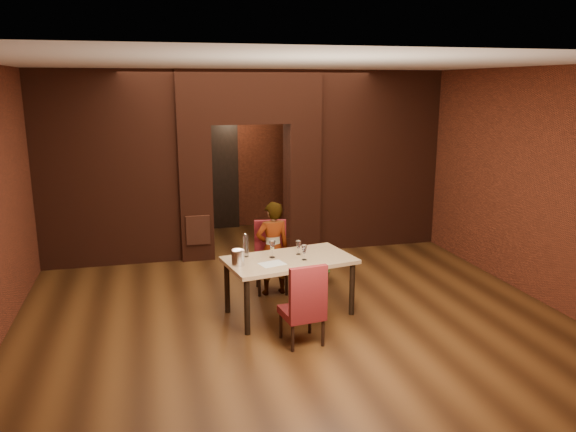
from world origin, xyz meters
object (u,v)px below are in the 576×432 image
object	(u,v)px
person_seated	(273,248)
chair_near	(302,303)
wine_glass_c	(304,253)
water_bottle	(246,245)
dining_table	(289,286)
wine_glass_a	(272,249)
wine_glass_b	(298,248)
potted_plant	(323,268)
wine_bucket	(238,258)
chair_far	(272,258)

from	to	relation	value
person_seated	chair_near	bearing A→B (deg)	82.19
wine_glass_c	water_bottle	distance (m)	0.78
dining_table	water_bottle	distance (m)	0.78
dining_table	wine_glass_a	xyz separation A→B (m)	(-0.21, 0.09, 0.49)
dining_table	wine_glass_c	size ratio (longest dim) A/B	8.32
wine_glass_b	wine_glass_c	world-z (taller)	wine_glass_c
person_seated	potted_plant	world-z (taller)	person_seated
person_seated	wine_bucket	bearing A→B (deg)	47.02
chair_near	wine_glass_b	xyz separation A→B (m)	(0.23, 1.00, 0.36)
chair_near	wine_glass_a	size ratio (longest dim) A/B	4.37
water_bottle	chair_near	bearing A→B (deg)	-67.00
dining_table	chair_far	size ratio (longest dim) A/B	1.59
chair_far	potted_plant	size ratio (longest dim) A/B	2.50
dining_table	wine_bucket	xyz separation A→B (m)	(-0.69, -0.12, 0.48)
person_seated	wine_glass_c	world-z (taller)	person_seated
dining_table	potted_plant	size ratio (longest dim) A/B	3.97
wine_glass_a	wine_glass_c	xyz separation A→B (m)	(0.38, -0.20, -0.02)
dining_table	potted_plant	xyz separation A→B (m)	(0.81, 1.09, -0.18)
wine_bucket	chair_far	bearing A→B (deg)	56.71
dining_table	wine_bucket	bearing A→B (deg)	179.41
chair_far	wine_glass_a	bearing A→B (deg)	-94.64
chair_far	chair_near	xyz separation A→B (m)	(-0.03, -1.72, -0.02)
chair_far	wine_bucket	bearing A→B (deg)	-116.06
chair_near	wine_glass_a	bearing A→B (deg)	-89.20
wine_glass_b	wine_glass_a	bearing A→B (deg)	-172.22
potted_plant	dining_table	bearing A→B (deg)	-126.76
wine_bucket	chair_near	bearing A→B (deg)	-50.29
chair_far	person_seated	bearing A→B (deg)	-85.34
wine_glass_b	wine_glass_c	size ratio (longest dim) A/B	0.97
chair_far	chair_near	distance (m)	1.72
person_seated	wine_glass_c	xyz separation A→B (m)	(0.22, -0.87, 0.18)
wine_glass_a	potted_plant	distance (m)	1.57
person_seated	water_bottle	size ratio (longest dim) A/B	4.46
chair_far	wine_glass_c	distance (m)	1.05
chair_far	wine_glass_c	world-z (taller)	chair_far
chair_far	wine_bucket	size ratio (longest dim) A/B	5.14
wine_glass_b	wine_bucket	distance (m)	0.89
chair_far	dining_table	bearing A→B (deg)	-79.90
wine_glass_b	potted_plant	world-z (taller)	wine_glass_b
wine_glass_b	dining_table	bearing A→B (deg)	-139.26
dining_table	person_seated	bearing A→B (deg)	83.28
chair_far	potted_plant	world-z (taller)	chair_far
chair_near	person_seated	distance (m)	1.63
wine_glass_a	water_bottle	bearing A→B (deg)	157.78
wine_glass_b	wine_glass_c	distance (m)	0.25
wine_glass_a	person_seated	bearing A→B (deg)	76.77
person_seated	wine_glass_a	distance (m)	0.72
wine_glass_c	water_bottle	bearing A→B (deg)	154.77
chair_near	wine_glass_a	xyz separation A→B (m)	(-0.13, 0.95, 0.38)
wine_glass_b	wine_bucket	world-z (taller)	wine_bucket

